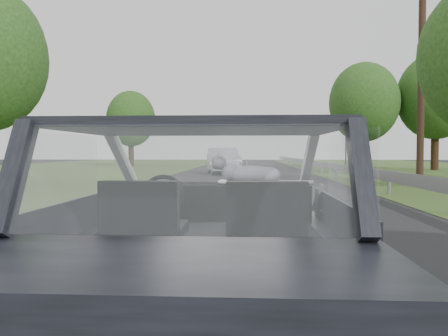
# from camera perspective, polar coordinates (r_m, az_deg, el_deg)

# --- Properties ---
(ground) EXTENTS (140.00, 140.00, 0.00)m
(ground) POSITION_cam_1_polar(r_m,az_deg,el_deg) (3.36, -2.03, -20.13)
(ground) COLOR black
(ground) RESTS_ON ground
(subject_car) EXTENTS (1.80, 4.00, 1.45)m
(subject_car) POSITION_cam_1_polar(r_m,az_deg,el_deg) (3.16, -2.05, -7.86)
(subject_car) COLOR black
(subject_car) RESTS_ON ground
(dashboard) EXTENTS (1.58, 0.45, 0.30)m
(dashboard) POSITION_cam_1_polar(r_m,az_deg,el_deg) (3.76, -1.15, -4.34)
(dashboard) COLOR black
(dashboard) RESTS_ON subject_car
(driver_seat) EXTENTS (0.50, 0.72, 0.42)m
(driver_seat) POSITION_cam_1_polar(r_m,az_deg,el_deg) (2.92, -10.47, -5.65)
(driver_seat) COLOR black
(driver_seat) RESTS_ON subject_car
(passenger_seat) EXTENTS (0.50, 0.72, 0.42)m
(passenger_seat) POSITION_cam_1_polar(r_m,az_deg,el_deg) (2.84, 5.50, -5.84)
(passenger_seat) COLOR black
(passenger_seat) RESTS_ON subject_car
(steering_wheel) EXTENTS (0.36, 0.36, 0.04)m
(steering_wheel) POSITION_cam_1_polar(r_m,az_deg,el_deg) (3.51, -8.06, -3.66)
(steering_wheel) COLOR black
(steering_wheel) RESTS_ON dashboard
(cat) EXTENTS (0.62, 0.20, 0.28)m
(cat) POSITION_cam_1_polar(r_m,az_deg,el_deg) (3.67, 3.66, -0.73)
(cat) COLOR slate
(cat) RESTS_ON dashboard
(guardrail) EXTENTS (0.05, 90.00, 0.32)m
(guardrail) POSITION_cam_1_polar(r_m,az_deg,el_deg) (13.71, 20.33, -0.93)
(guardrail) COLOR #949494
(guardrail) RESTS_ON ground
(other_car) EXTENTS (2.62, 4.89, 1.53)m
(other_car) POSITION_cam_1_polar(r_m,az_deg,el_deg) (25.62, -0.11, 0.96)
(other_car) COLOR #A5A8AF
(other_car) RESTS_ON ground
(highway_sign) EXTENTS (0.32, 1.11, 2.76)m
(highway_sign) POSITION_cam_1_polar(r_m,az_deg,el_deg) (31.59, 15.62, 2.21)
(highway_sign) COLOR #09401A
(highway_sign) RESTS_ON ground
(utility_pole) EXTENTS (0.37, 0.37, 8.82)m
(utility_pole) POSITION_cam_1_polar(r_m,az_deg,el_deg) (20.29, 24.37, 10.81)
(utility_pole) COLOR #392619
(utility_pole) RESTS_ON ground
(tree_2) EXTENTS (5.04, 5.04, 7.34)m
(tree_2) POSITION_cam_1_polar(r_m,az_deg,el_deg) (32.38, 17.81, 6.24)
(tree_2) COLOR #1D3716
(tree_2) RESTS_ON ground
(tree_3) EXTENTS (6.39, 6.39, 8.00)m
(tree_3) POSITION_cam_1_polar(r_m,az_deg,el_deg) (34.32, 25.89, 6.44)
(tree_3) COLOR #1D3716
(tree_3) RESTS_ON ground
(tree_6) EXTENTS (5.32, 5.32, 6.58)m
(tree_6) POSITION_cam_1_polar(r_m,az_deg,el_deg) (40.26, -12.06, 4.92)
(tree_6) COLOR #1D3716
(tree_6) RESTS_ON ground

